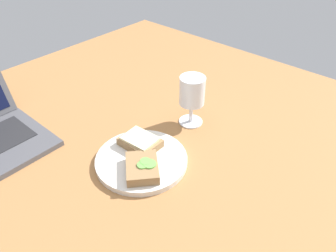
{
  "coord_description": "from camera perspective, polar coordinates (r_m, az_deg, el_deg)",
  "views": [
    {
      "loc": [
        -47.75,
        -50.24,
        59.94
      ],
      "look_at": [
        4.31,
        -4.14,
        8.0
      ],
      "focal_mm": 35.0,
      "sensor_mm": 36.0,
      "label": 1
    }
  ],
  "objects": [
    {
      "name": "sandwich_with_cucumber",
      "position": [
        0.78,
        -4.49,
        -7.24
      ],
      "size": [
        12.09,
        12.3,
        2.8
      ],
      "color": "#937047",
      "rests_on": "plate"
    },
    {
      "name": "plate",
      "position": [
        0.83,
        -4.64,
        -5.94
      ],
      "size": [
        23.14,
        23.14,
        1.51
      ],
      "primitive_type": "cylinder",
      "color": "silver",
      "rests_on": "wooden_table"
    },
    {
      "name": "wooden_table",
      "position": [
        0.91,
        -3.77,
        -3.47
      ],
      "size": [
        140.0,
        140.0,
        3.0
      ],
      "primitive_type": "cube",
      "color": "#9E6B3D",
      "rests_on": "ground"
    },
    {
      "name": "wine_glass",
      "position": [
        0.91,
        4.21,
        5.78
      ],
      "size": [
        7.2,
        7.2,
        14.79
      ],
      "color": "white",
      "rests_on": "wooden_table"
    },
    {
      "name": "sandwich_with_cheese",
      "position": [
        0.85,
        -4.87,
        -2.73
      ],
      "size": [
        7.71,
        10.1,
        2.71
      ],
      "color": "#937047",
      "rests_on": "plate"
    }
  ]
}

